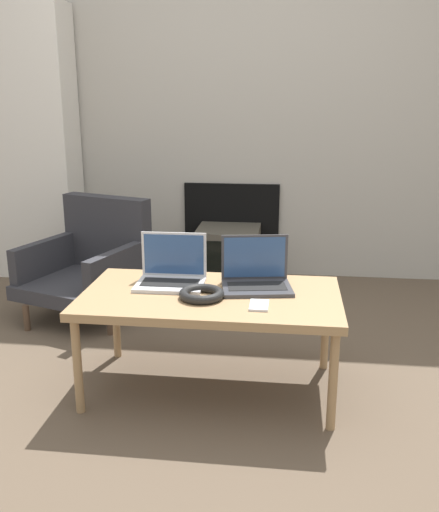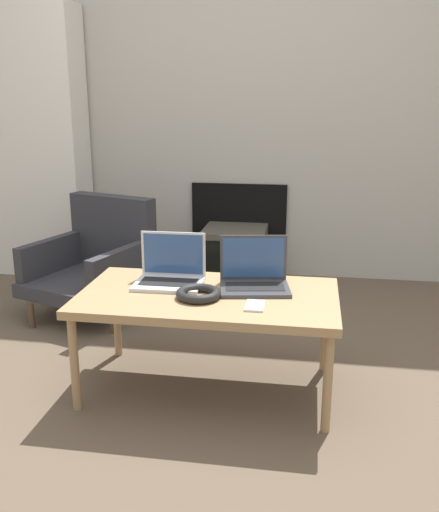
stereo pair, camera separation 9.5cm
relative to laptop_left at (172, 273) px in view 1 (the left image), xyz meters
The scene contains 10 objects.
ground_plane 0.58m from the laptop_left, 52.89° to the right, with size 14.00×14.00×0.00m, color brown.
wall_back 1.82m from the laptop_left, 83.36° to the left, with size 7.00×0.08×2.60m.
table 0.24m from the laptop_left, 30.52° to the right, with size 1.09×0.60×0.44m.
laptop_left is the anchor object (origin of this frame).
laptop_right 0.37m from the laptop_left, ahead, with size 0.33×0.26×0.22m.
headphones 0.24m from the laptop_left, 46.88° to the right, with size 0.19×0.19×0.04m.
phone 0.47m from the laptop_left, 30.46° to the right, with size 0.07×0.12×0.01m.
tv 1.42m from the laptop_left, 85.73° to the left, with size 0.42×0.40×0.38m.
armchair 1.00m from the laptop_left, 130.36° to the left, with size 0.74×0.77×0.67m.
bookshelf 2.03m from the laptop_left, 133.91° to the left, with size 0.81×0.32×1.83m.
Camera 1 is at (0.32, -2.11, 1.26)m, focal length 40.00 mm.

